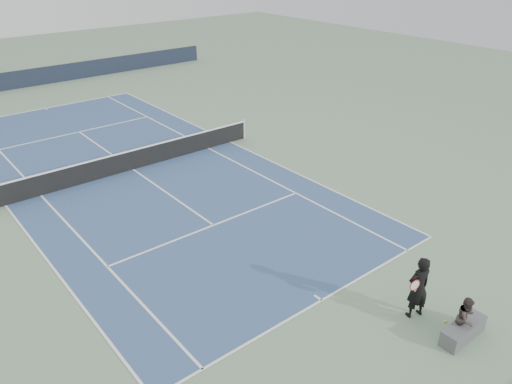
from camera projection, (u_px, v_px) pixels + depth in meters
ground at (133, 170)px, 22.65m from camera, size 80.00×80.00×0.00m
court_surface at (133, 170)px, 22.65m from camera, size 10.97×23.77×0.01m
tennis_net at (132, 159)px, 22.43m from camera, size 12.90×0.10×1.07m
windscreen_far at (15, 80)px, 34.78m from camera, size 30.00×0.25×1.20m
tennis_player at (418, 287)px, 13.45m from camera, size 0.87×0.70×1.89m
tennis_ball at (445, 321)px, 13.59m from camera, size 0.07×0.07×0.07m
spectator_bench at (465, 324)px, 12.87m from camera, size 1.47×0.49×1.28m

